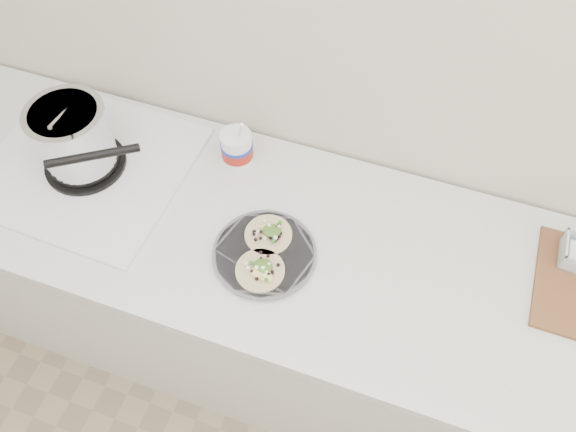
% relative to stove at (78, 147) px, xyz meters
% --- Properties ---
extents(counter, '(2.44, 0.66, 0.90)m').
position_rel_stove_xyz_m(counter, '(0.68, -0.02, -0.54)').
color(counter, silver).
rests_on(counter, ground).
extents(stove, '(0.58, 0.54, 0.27)m').
position_rel_stove_xyz_m(stove, '(0.00, 0.00, 0.00)').
color(stove, silver).
rests_on(stove, counter).
extents(taco_plate, '(0.27, 0.27, 0.04)m').
position_rel_stove_xyz_m(taco_plate, '(0.59, -0.10, -0.07)').
color(taco_plate, '#5B5B62').
rests_on(taco_plate, counter).
extents(tub, '(0.09, 0.09, 0.21)m').
position_rel_stove_xyz_m(tub, '(0.41, 0.17, -0.02)').
color(tub, white).
rests_on(tub, counter).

